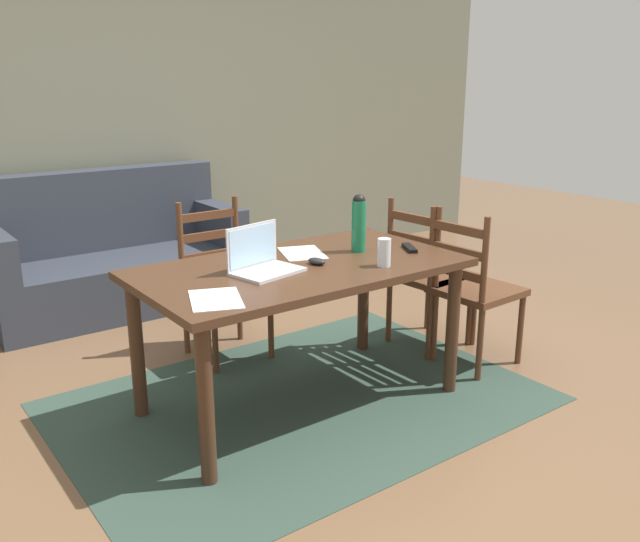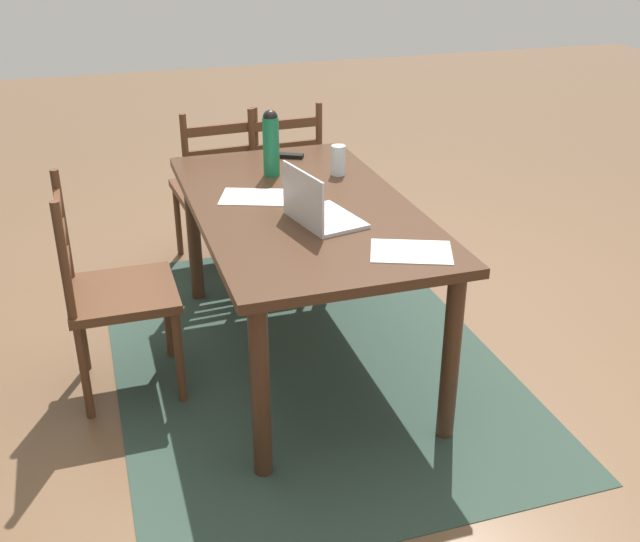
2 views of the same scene
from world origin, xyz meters
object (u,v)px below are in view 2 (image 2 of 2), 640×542
water_bottle (271,142)px  drinking_glass (338,160)px  chair_right_near (279,183)px  dining_table (302,224)px  chair_far_head (112,292)px  tv_remote (286,156)px  chair_right_far (217,190)px  laptop (316,209)px  computer_mouse (308,193)px

water_bottle → drinking_glass: bearing=-105.8°
chair_right_near → water_bottle: size_ratio=3.06×
dining_table → chair_right_near: chair_right_near is taller
chair_far_head → tv_remote: size_ratio=5.59×
chair_right_far → laptop: laptop is taller
chair_far_head → computer_mouse: chair_far_head is taller
tv_remote → laptop: bearing=20.6°
chair_right_near → chair_right_far: same height
chair_far_head → drinking_glass: (0.32, -1.10, 0.37)m
dining_table → water_bottle: size_ratio=5.26×
water_bottle → tv_remote: 0.32m
chair_right_near → computer_mouse: 1.09m
water_bottle → dining_table: bearing=-176.1°
chair_right_far → computer_mouse: chair_right_far is taller
chair_right_far → tv_remote: 0.62m
computer_mouse → tv_remote: (0.58, -0.06, -0.01)m
computer_mouse → water_bottle: bearing=-2.4°
dining_table → water_bottle: 0.48m
chair_right_near → computer_mouse: bearing=172.7°
drinking_glass → computer_mouse: size_ratio=1.41×
chair_right_near → chair_far_head: 1.49m
dining_table → tv_remote: 0.67m
chair_right_far → tv_remote: chair_right_far is taller
laptop → chair_right_far: bearing=7.4°
laptop → drinking_glass: 0.61m
water_bottle → chair_far_head: bearing=116.8°
chair_far_head → chair_right_far: bearing=-30.3°
tv_remote → dining_table: bearing=18.4°
chair_far_head → drinking_glass: size_ratio=6.75×
dining_table → chair_right_near: 1.14m
dining_table → computer_mouse: computer_mouse is taller
computer_mouse → tv_remote: computer_mouse is taller
chair_right_near → water_bottle: water_bottle is taller
chair_right_far → laptop: (-1.33, -0.17, 0.36)m
chair_right_near → computer_mouse: chair_right_near is taller
dining_table → drinking_glass: bearing=-40.7°
computer_mouse → chair_right_far: bearing=-3.0°
chair_right_far → laptop: 1.39m
drinking_glass → tv_remote: 0.37m
drinking_glass → chair_right_near: bearing=6.6°
chair_far_head → drinking_glass: chair_far_head is taller
chair_right_far → tv_remote: bearing=-147.7°
laptop → computer_mouse: (0.29, -0.05, -0.04)m
dining_table → water_bottle: water_bottle is taller
chair_far_head → chair_right_far: same height
laptop → water_bottle: 0.64m
laptop → tv_remote: bearing=-7.5°
chair_far_head → computer_mouse: bearing=-85.6°
chair_far_head → drinking_glass: bearing=-73.9°
computer_mouse → tv_remote: 0.58m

